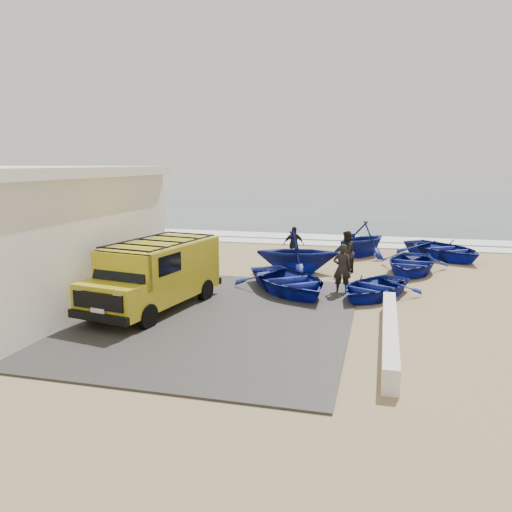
# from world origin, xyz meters

# --- Properties ---
(ground) EXTENTS (160.00, 160.00, 0.00)m
(ground) POSITION_xyz_m (0.00, 0.00, 0.00)
(ground) COLOR #977E57
(slab) EXTENTS (12.00, 10.00, 0.05)m
(slab) POSITION_xyz_m (-2.00, -2.00, 0.03)
(slab) COLOR #373532
(slab) RESTS_ON ground
(ocean) EXTENTS (180.00, 88.00, 0.01)m
(ocean) POSITION_xyz_m (0.00, 56.00, 0.00)
(ocean) COLOR #385166
(ocean) RESTS_ON ground
(surf_line) EXTENTS (180.00, 1.60, 0.06)m
(surf_line) POSITION_xyz_m (0.00, 12.00, 0.03)
(surf_line) COLOR white
(surf_line) RESTS_ON ground
(surf_wash) EXTENTS (180.00, 2.20, 0.04)m
(surf_wash) POSITION_xyz_m (0.00, 14.50, 0.02)
(surf_wash) COLOR white
(surf_wash) RESTS_ON ground
(parapet) EXTENTS (0.35, 6.00, 0.55)m
(parapet) POSITION_xyz_m (5.00, -3.00, 0.28)
(parapet) COLOR silver
(parapet) RESTS_ON ground
(van) EXTENTS (2.74, 5.18, 2.11)m
(van) POSITION_xyz_m (-1.91, -1.66, 1.13)
(van) COLOR gold
(van) RESTS_ON ground
(boat_near_left) EXTENTS (4.90, 5.13, 0.86)m
(boat_near_left) POSITION_xyz_m (1.66, 1.19, 0.43)
(boat_near_left) COLOR navy
(boat_near_left) RESTS_ON ground
(boat_near_right) EXTENTS (3.74, 4.16, 0.71)m
(boat_near_right) POSITION_xyz_m (4.50, 1.32, 0.35)
(boat_near_right) COLOR navy
(boat_near_right) RESTS_ON ground
(boat_mid_left) EXTENTS (3.66, 3.29, 1.73)m
(boat_mid_left) POSITION_xyz_m (1.39, 4.47, 0.86)
(boat_mid_left) COLOR navy
(boat_mid_left) RESTS_ON ground
(boat_mid_right) EXTENTS (3.32, 4.26, 0.81)m
(boat_mid_right) POSITION_xyz_m (5.90, 5.65, 0.40)
(boat_mid_right) COLOR navy
(boat_mid_right) RESTS_ON ground
(boat_far_left) EXTENTS (4.11, 4.22, 1.69)m
(boat_far_left) POSITION_xyz_m (3.77, 8.83, 0.85)
(boat_far_left) COLOR navy
(boat_far_left) RESTS_ON ground
(boat_far_right) EXTENTS (5.07, 5.36, 0.90)m
(boat_far_right) POSITION_xyz_m (7.49, 9.14, 0.45)
(boat_far_right) COLOR navy
(boat_far_right) RESTS_ON ground
(fisherman_front) EXTENTS (0.65, 0.45, 1.72)m
(fisherman_front) POSITION_xyz_m (3.43, 1.67, 0.86)
(fisherman_front) COLOR black
(fisherman_front) RESTS_ON ground
(fisherman_middle) EXTENTS (0.93, 1.03, 1.73)m
(fisherman_middle) POSITION_xyz_m (3.33, 4.83, 0.87)
(fisherman_middle) COLOR black
(fisherman_middle) RESTS_ON ground
(fisherman_back) EXTENTS (1.03, 0.76, 1.62)m
(fisherman_back) POSITION_xyz_m (0.86, 6.58, 0.81)
(fisherman_back) COLOR black
(fisherman_back) RESTS_ON ground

